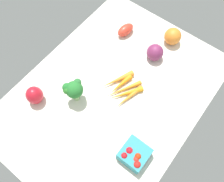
{
  "coord_description": "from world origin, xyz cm",
  "views": [
    {
      "loc": [
        -38.15,
        -29.55,
        102.33
      ],
      "look_at": [
        0.0,
        0.0,
        4.0
      ],
      "focal_mm": 38.79,
      "sensor_mm": 36.0,
      "label": 1
    }
  ],
  "objects_px": {
    "heirloom_tomato_orange": "(173,36)",
    "red_onion_center": "(155,52)",
    "carrot_bunch": "(123,88)",
    "bell_pepper_red": "(35,95)",
    "roma_tomato": "(126,30)",
    "berry_basket": "(134,155)",
    "broccoli_head": "(74,89)"
  },
  "relations": [
    {
      "from": "heirloom_tomato_orange",
      "to": "red_onion_center",
      "type": "relative_size",
      "value": 1.05
    },
    {
      "from": "red_onion_center",
      "to": "carrot_bunch",
      "type": "height_order",
      "value": "red_onion_center"
    },
    {
      "from": "bell_pepper_red",
      "to": "roma_tomato",
      "type": "xyz_separation_m",
      "value": [
        0.55,
        -0.09,
        -0.02
      ]
    },
    {
      "from": "roma_tomato",
      "to": "heirloom_tomato_orange",
      "type": "xyz_separation_m",
      "value": [
        0.1,
        -0.22,
        0.02
      ]
    },
    {
      "from": "roma_tomato",
      "to": "heirloom_tomato_orange",
      "type": "bearing_deg",
      "value": 126.0
    },
    {
      "from": "carrot_bunch",
      "to": "red_onion_center",
      "type": "bearing_deg",
      "value": -3.48
    },
    {
      "from": "heirloom_tomato_orange",
      "to": "carrot_bunch",
      "type": "distance_m",
      "value": 0.37
    },
    {
      "from": "roma_tomato",
      "to": "berry_basket",
      "type": "distance_m",
      "value": 0.64
    },
    {
      "from": "roma_tomato",
      "to": "heirloom_tomato_orange",
      "type": "height_order",
      "value": "heirloom_tomato_orange"
    },
    {
      "from": "carrot_bunch",
      "to": "roma_tomato",
      "type": "bearing_deg",
      "value": 34.29
    },
    {
      "from": "roma_tomato",
      "to": "carrot_bunch",
      "type": "distance_m",
      "value": 0.33
    },
    {
      "from": "roma_tomato",
      "to": "red_onion_center",
      "type": "relative_size",
      "value": 1.18
    },
    {
      "from": "red_onion_center",
      "to": "carrot_bunch",
      "type": "distance_m",
      "value": 0.24
    },
    {
      "from": "red_onion_center",
      "to": "berry_basket",
      "type": "bearing_deg",
      "value": -155.97
    },
    {
      "from": "bell_pepper_red",
      "to": "broccoli_head",
      "type": "xyz_separation_m",
      "value": [
        0.11,
        -0.13,
        0.04
      ]
    },
    {
      "from": "broccoli_head",
      "to": "carrot_bunch",
      "type": "xyz_separation_m",
      "value": [
        0.16,
        -0.14,
        -0.07
      ]
    },
    {
      "from": "roma_tomato",
      "to": "red_onion_center",
      "type": "bearing_deg",
      "value": 91.72
    },
    {
      "from": "red_onion_center",
      "to": "carrot_bunch",
      "type": "relative_size",
      "value": 0.41
    },
    {
      "from": "berry_basket",
      "to": "carrot_bunch",
      "type": "height_order",
      "value": "berry_basket"
    },
    {
      "from": "bell_pepper_red",
      "to": "carrot_bunch",
      "type": "xyz_separation_m",
      "value": [
        0.28,
        -0.28,
        -0.03
      ]
    },
    {
      "from": "roma_tomato",
      "to": "carrot_bunch",
      "type": "xyz_separation_m",
      "value": [
        -0.27,
        -0.19,
        -0.01
      ]
    },
    {
      "from": "roma_tomato",
      "to": "berry_basket",
      "type": "xyz_separation_m",
      "value": [
        -0.49,
        -0.4,
        0.01
      ]
    },
    {
      "from": "berry_basket",
      "to": "heirloom_tomato_orange",
      "type": "bearing_deg",
      "value": 17.48
    },
    {
      "from": "bell_pepper_red",
      "to": "carrot_bunch",
      "type": "distance_m",
      "value": 0.39
    },
    {
      "from": "roma_tomato",
      "to": "heirloom_tomato_orange",
      "type": "relative_size",
      "value": 1.13
    },
    {
      "from": "berry_basket",
      "to": "red_onion_center",
      "type": "distance_m",
      "value": 0.5
    },
    {
      "from": "berry_basket",
      "to": "bell_pepper_red",
      "type": "bearing_deg",
      "value": 96.98
    },
    {
      "from": "broccoli_head",
      "to": "roma_tomato",
      "type": "xyz_separation_m",
      "value": [
        0.44,
        0.04,
        -0.06
      ]
    },
    {
      "from": "bell_pepper_red",
      "to": "broccoli_head",
      "type": "bearing_deg",
      "value": -49.28
    },
    {
      "from": "red_onion_center",
      "to": "broccoli_head",
      "type": "bearing_deg",
      "value": 158.55
    },
    {
      "from": "carrot_bunch",
      "to": "heirloom_tomato_orange",
      "type": "bearing_deg",
      "value": -4.91
    },
    {
      "from": "heirloom_tomato_orange",
      "to": "broccoli_head",
      "type": "bearing_deg",
      "value": 161.87
    }
  ]
}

